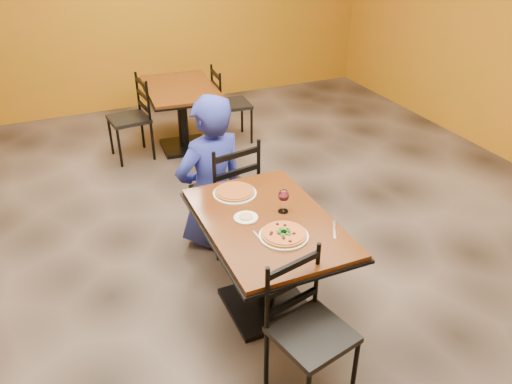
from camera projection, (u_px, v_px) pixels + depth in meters
name	position (u px, v px, depth m)	size (l,w,h in m)	color
floor	(240.00, 267.00, 4.07)	(7.00, 8.00, 0.01)	black
table_main	(267.00, 244.00, 3.40)	(0.83, 1.23, 0.75)	#59300E
table_second	(182.00, 103.00, 5.76)	(0.86, 1.21, 0.75)	#59300E
chair_main_near	(312.00, 335.00, 2.83)	(0.40, 0.40, 0.89)	black
chair_main_far	(225.00, 192.00, 4.15)	(0.44, 0.44, 0.97)	black
chair_second_left	(129.00, 119.00, 5.60)	(0.41, 0.41, 0.91)	black
chair_second_right	(232.00, 105.00, 6.02)	(0.41, 0.41, 0.90)	black
diner	(210.00, 171.00, 4.11)	(0.64, 0.42, 1.30)	#1B2799
plate_main	(284.00, 236.00, 3.13)	(0.31, 0.31, 0.01)	white
pizza_main	(284.00, 234.00, 3.12)	(0.28, 0.28, 0.02)	maroon
plate_far	(235.00, 193.00, 3.59)	(0.31, 0.31, 0.01)	white
pizza_far	(235.00, 191.00, 3.58)	(0.28, 0.28, 0.02)	#B97323
side_plate	(246.00, 218.00, 3.31)	(0.16, 0.16, 0.01)	white
dip	(246.00, 217.00, 3.31)	(0.09, 0.09, 0.01)	tan
wine_glass	(283.00, 200.00, 3.34)	(0.08, 0.08, 0.18)	white
fork	(261.00, 239.00, 3.11)	(0.01, 0.19, 0.00)	silver
knife	(334.00, 229.00, 3.20)	(0.01, 0.21, 0.00)	silver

